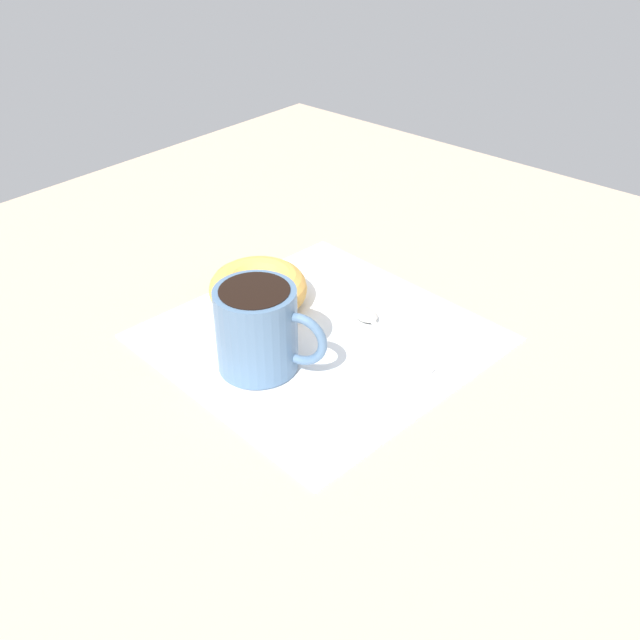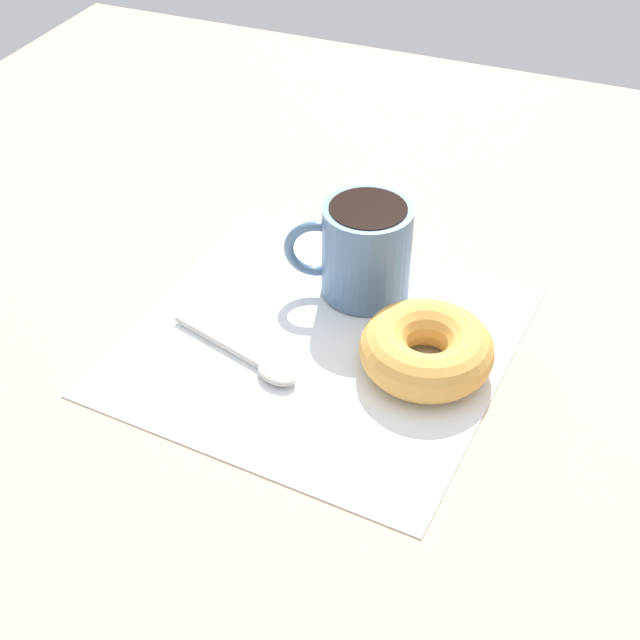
% 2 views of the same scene
% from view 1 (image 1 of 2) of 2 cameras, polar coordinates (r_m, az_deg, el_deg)
% --- Properties ---
extents(ground_plane, '(1.20, 1.20, 0.02)m').
position_cam_1_polar(ground_plane, '(0.74, 0.85, -3.11)').
color(ground_plane, tan).
extents(napkin, '(0.33, 0.33, 0.00)m').
position_cam_1_polar(napkin, '(0.76, -0.00, -1.35)').
color(napkin, white).
rests_on(napkin, ground_plane).
extents(coffee_cup, '(0.11, 0.08, 0.09)m').
position_cam_1_polar(coffee_cup, '(0.69, -4.94, -0.64)').
color(coffee_cup, slate).
rests_on(coffee_cup, napkin).
extents(donut, '(0.11, 0.11, 0.04)m').
position_cam_1_polar(donut, '(0.80, -4.97, 2.52)').
color(donut, gold).
rests_on(donut, napkin).
extents(spoon, '(0.13, 0.05, 0.01)m').
position_cam_1_polar(spoon, '(0.77, 4.41, -0.20)').
color(spoon, '#B7B2A8').
rests_on(spoon, napkin).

